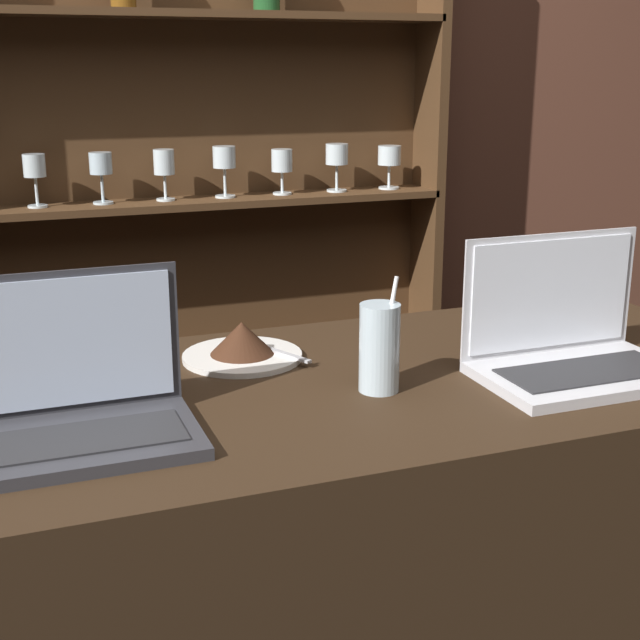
# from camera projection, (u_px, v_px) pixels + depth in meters

# --- Properties ---
(bar_counter) EXTENTS (1.72, 0.68, 0.95)m
(bar_counter) POSITION_uv_depth(u_px,v_px,m) (304.00, 635.00, 1.60)
(bar_counter) COLOR black
(bar_counter) RESTS_ON ground_plane
(back_wall) EXTENTS (7.00, 0.06, 2.70)m
(back_wall) POSITION_uv_depth(u_px,v_px,m) (151.00, 106.00, 2.48)
(back_wall) COLOR brown
(back_wall) RESTS_ON ground_plane
(back_shelf) EXTENTS (1.47, 0.18, 1.99)m
(back_shelf) POSITION_uv_depth(u_px,v_px,m) (194.00, 221.00, 2.53)
(back_shelf) COLOR #472D19
(back_shelf) RESTS_ON ground_plane
(laptop_near) EXTENTS (0.31, 0.21, 0.23)m
(laptop_near) POSITION_uv_depth(u_px,v_px,m) (80.00, 403.00, 1.25)
(laptop_near) COLOR #333338
(laptop_near) RESTS_ON bar_counter
(laptop_far) EXTENTS (0.34, 0.22, 0.23)m
(laptop_far) POSITION_uv_depth(u_px,v_px,m) (571.00, 344.00, 1.52)
(laptop_far) COLOR silver
(laptop_far) RESTS_ON bar_counter
(cake_plate) EXTENTS (0.22, 0.22, 0.07)m
(cake_plate) POSITION_uv_depth(u_px,v_px,m) (242.00, 345.00, 1.60)
(cake_plate) COLOR silver
(cake_plate) RESTS_ON bar_counter
(water_glass) EXTENTS (0.07, 0.07, 0.19)m
(water_glass) POSITION_uv_depth(u_px,v_px,m) (379.00, 348.00, 1.43)
(water_glass) COLOR silver
(water_glass) RESTS_ON bar_counter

